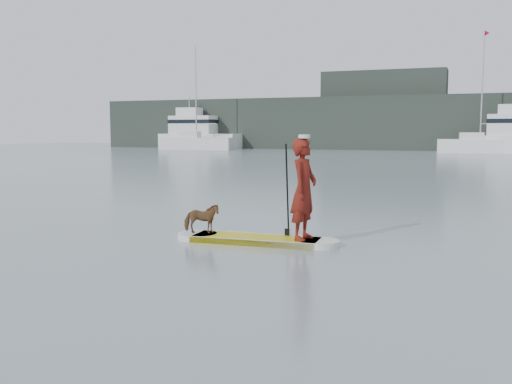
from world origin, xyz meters
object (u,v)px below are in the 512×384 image
(paddleboard, at_px, (256,239))
(sailboat_a, at_px, (196,142))
(dog, at_px, (201,219))
(sailboat_d, at_px, (479,144))
(motor_yacht_b, at_px, (197,133))
(paddler, at_px, (304,189))

(paddleboard, xyz_separation_m, sailboat_a, (-25.95, 48.10, 0.76))
(dog, distance_m, sailboat_d, 50.01)
(dog, height_order, motor_yacht_b, motor_yacht_b)
(paddleboard, distance_m, sailboat_d, 49.83)
(paddleboard, distance_m, dog, 1.21)
(sailboat_a, height_order, sailboat_d, sailboat_d)
(sailboat_d, bearing_deg, sailboat_a, 178.63)
(paddleboard, bearing_deg, motor_yacht_b, 114.66)
(paddler, bearing_deg, dog, 98.77)
(paddleboard, height_order, sailboat_a, sailboat_a)
(paddleboard, distance_m, sailboat_a, 54.66)
(sailboat_d, bearing_deg, paddler, -98.06)
(dog, xyz_separation_m, motor_yacht_b, (-26.61, 52.09, 1.41))
(dog, xyz_separation_m, sailboat_a, (-24.80, 48.17, 0.40))
(paddleboard, xyz_separation_m, motor_yacht_b, (-27.77, 52.02, 1.77))
(paddleboard, relative_size, dog, 4.62)
(sailboat_a, xyz_separation_m, sailboat_d, (30.16, 1.55, 0.02))
(dog, bearing_deg, sailboat_d, -28.55)
(sailboat_a, bearing_deg, dog, -73.87)
(motor_yacht_b, bearing_deg, sailboat_a, -65.55)
(dog, relative_size, sailboat_a, 0.06)
(sailboat_d, bearing_deg, motor_yacht_b, 171.44)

